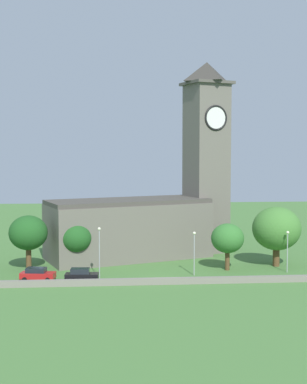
{
  "coord_description": "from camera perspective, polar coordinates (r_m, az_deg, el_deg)",
  "views": [
    {
      "loc": [
        -7.3,
        -75.62,
        17.97
      ],
      "look_at": [
        -0.48,
        7.26,
        11.77
      ],
      "focal_mm": 52.1,
      "sensor_mm": 36.0,
      "label": 1
    }
  ],
  "objects": [
    {
      "name": "tree_by_tower",
      "position": [
        84.49,
        7.59,
        -4.74
      ],
      "size": [
        4.95,
        4.95,
        7.06
      ],
      "color": "brown",
      "rests_on": "ground"
    },
    {
      "name": "car_red",
      "position": [
        79.49,
        -11.8,
        -8.22
      ],
      "size": [
        4.97,
        2.84,
        1.79
      ],
      "color": "red",
      "rests_on": "ground"
    },
    {
      "name": "church",
      "position": [
        94.77,
        0.14,
        -1.25
      ],
      "size": [
        32.96,
        19.18,
        33.36
      ],
      "color": "#666056",
      "rests_on": "ground"
    },
    {
      "name": "car_black",
      "position": [
        77.59,
        -7.39,
        -8.44
      ],
      "size": [
        4.63,
        2.32,
        1.89
      ],
      "color": "black",
      "rests_on": "ground"
    },
    {
      "name": "streetlamp_west_mid",
      "position": [
        78.84,
        -5.57,
        -5.36
      ],
      "size": [
        0.44,
        0.44,
        7.24
      ],
      "color": "#9EA0A5",
      "rests_on": "ground"
    },
    {
      "name": "tree_riverside_east",
      "position": [
        88.59,
        12.49,
        -3.68
      ],
      "size": [
        7.52,
        7.52,
        9.29
      ],
      "color": "brown",
      "rests_on": "ground"
    },
    {
      "name": "tree_churchyard",
      "position": [
        85.84,
        -12.7,
        -4.12
      ],
      "size": [
        5.79,
        5.79,
        8.26
      ],
      "color": "brown",
      "rests_on": "ground"
    },
    {
      "name": "ground_plane",
      "position": [
        92.67,
        -0.1,
        -6.91
      ],
      "size": [
        200.0,
        200.0,
        0.0
      ],
      "primitive_type": "plane",
      "color": "#477538"
    },
    {
      "name": "streetlamp_central",
      "position": [
        80.53,
        4.19,
        -5.52
      ],
      "size": [
        0.44,
        0.44,
        6.35
      ],
      "color": "#9EA0A5",
      "rests_on": "ground"
    },
    {
      "name": "tree_riverside_west",
      "position": [
        85.87,
        -7.98,
        -4.72
      ],
      "size": [
        4.83,
        4.83,
        6.83
      ],
      "color": "brown",
      "rests_on": "ground"
    },
    {
      "name": "quay_barrier",
      "position": [
        75.75,
        0.97,
        -9.11
      ],
      "size": [
        49.9,
        0.7,
        0.89
      ],
      "primitive_type": "cube",
      "color": "gray",
      "rests_on": "ground"
    },
    {
      "name": "streetlamp_east_mid",
      "position": [
        84.7,
        13.56,
        -5.22
      ],
      "size": [
        0.44,
        0.44,
        6.15
      ],
      "color": "#9EA0A5",
      "rests_on": "ground"
    }
  ]
}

